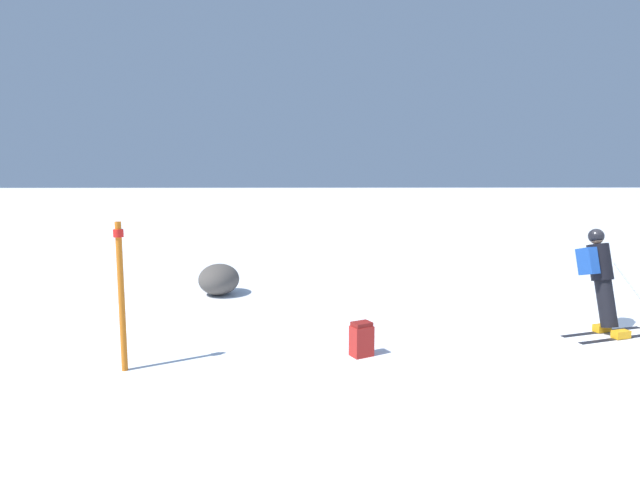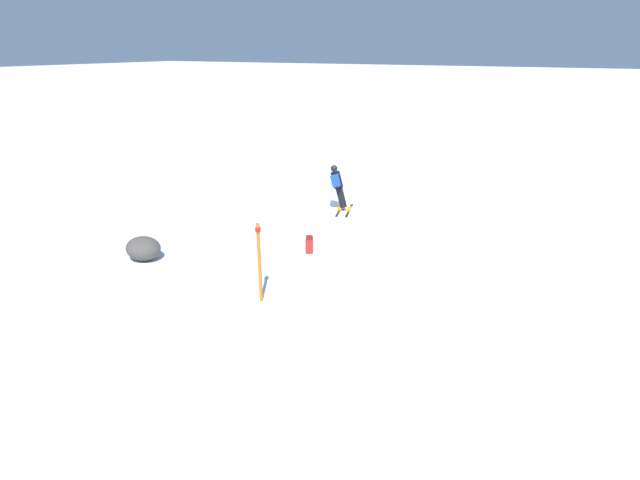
{
  "view_description": "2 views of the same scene",
  "coord_description": "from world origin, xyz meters",
  "views": [
    {
      "loc": [
        -7.56,
        5.06,
        2.53
      ],
      "look_at": [
        0.48,
        4.76,
        1.56
      ],
      "focal_mm": 28.0,
      "sensor_mm": 36.0,
      "label": 1
    },
    {
      "loc": [
        -7.34,
        16.31,
        5.78
      ],
      "look_at": [
        -1.23,
        4.65,
        0.65
      ],
      "focal_mm": 28.0,
      "sensor_mm": 36.0,
      "label": 2
    }
  ],
  "objects": [
    {
      "name": "trail_marker",
      "position": [
        -1.07,
        7.43,
        1.09
      ],
      "size": [
        0.13,
        0.13,
        1.99
      ],
      "color": "orange",
      "rests_on": "ground"
    },
    {
      "name": "skier",
      "position": [
        0.4,
        0.1,
        0.96
      ],
      "size": [
        1.24,
        1.7,
        1.75
      ],
      "rotation": [
        0.0,
        0.0,
        0.28
      ],
      "color": "black",
      "rests_on": "ground"
    },
    {
      "name": "exposed_boulder_1",
      "position": [
        3.36,
        6.89,
        0.34
      ],
      "size": [
        1.05,
        0.89,
        0.68
      ],
      "primitive_type": "ellipsoid",
      "color": "#4C4742",
      "rests_on": "ground"
    },
    {
      "name": "ground_plane",
      "position": [
        0.0,
        0.0,
        0.0
      ],
      "size": [
        300.0,
        300.0,
        0.0
      ],
      "primitive_type": "plane",
      "color": "white"
    },
    {
      "name": "spare_backpack",
      "position": [
        -0.63,
        4.2,
        0.24
      ],
      "size": [
        0.33,
        0.37,
        0.5
      ],
      "rotation": [
        0.0,
        0.0,
        5.18
      ],
      "color": "#AD231E",
      "rests_on": "ground"
    }
  ]
}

